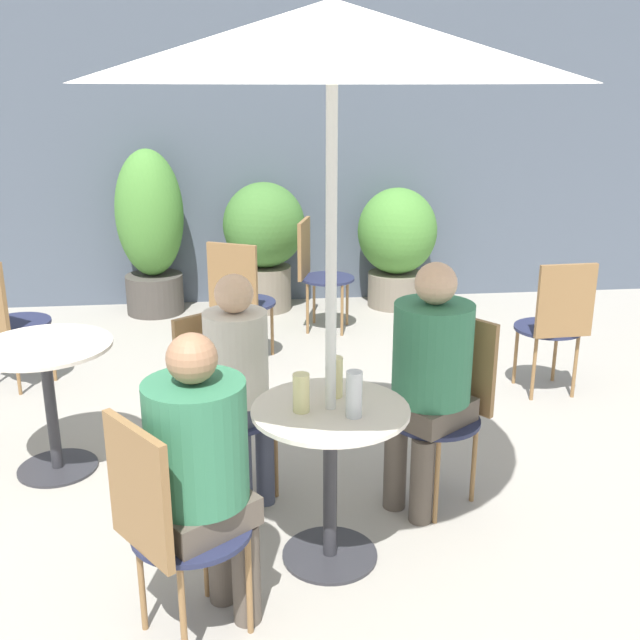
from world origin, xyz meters
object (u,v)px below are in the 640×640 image
beer_glass_1 (354,394)px  cafe_table_near (330,453)px  bistro_chair_2 (165,516)px  beer_glass_0 (301,393)px  beer_glass_2 (334,377)px  potted_plant_0 (151,229)px  bistro_chair_5 (239,292)px  seated_person_1 (238,370)px  bistro_chair_1 (220,390)px  bistro_chair_6 (557,318)px  seated_person_0 (430,369)px  umbrella (332,42)px  bistro_chair_4 (315,265)px  bistro_chair_0 (449,394)px  cafe_table_far (48,380)px  bistro_chair_3 (2,312)px  seated_person_2 (201,461)px  potted_plant_2 (397,241)px  potted_plant_1 (264,236)px

beer_glass_1 → cafe_table_near: bearing=132.2°
bistro_chair_2 → beer_glass_0: (0.51, 0.45, 0.25)m
beer_glass_2 → potted_plant_0: potted_plant_0 is taller
beer_glass_0 → beer_glass_1: 0.22m
bistro_chair_5 → seated_person_1: bearing=116.1°
bistro_chair_1 → bistro_chair_6: (2.11, 0.94, 0.00)m
seated_person_0 → umbrella: size_ratio=0.54×
bistro_chair_6 → bistro_chair_4: bearing=-51.6°
beer_glass_1 → beer_glass_0: bearing=160.4°
bistro_chair_5 → bistro_chair_0: bearing=143.8°
bistro_chair_1 → bistro_chair_5: (0.10, 1.76, 0.00)m
bistro_chair_4 → cafe_table_far: bearing=160.5°
bistro_chair_0 → seated_person_0: 0.23m
bistro_chair_6 → seated_person_1: size_ratio=0.79×
cafe_table_far → seated_person_1: 1.08m
bistro_chair_1 → bistro_chair_6: same height
cafe_table_near → seated_person_1: seated_person_1 is taller
bistro_chair_3 → potted_plant_0: bearing=-77.5°
bistro_chair_5 → seated_person_2: bearing=113.4°
bistro_chair_3 → beer_glass_1: 2.97m
cafe_table_far → seated_person_2: seated_person_2 is taller
bistro_chair_3 → bistro_chair_5: bearing=-131.0°
bistro_chair_3 → beer_glass_2: bistro_chair_3 is taller
bistro_chair_5 → umbrella: bearing=125.0°
cafe_table_far → bistro_chair_2: bistro_chair_2 is taller
potted_plant_2 → cafe_table_near: bearing=-105.8°
bistro_chair_3 → seated_person_0: bearing=-177.3°
cafe_table_far → bistro_chair_0: size_ratio=0.78×
cafe_table_far → bistro_chair_4: size_ratio=0.78×
bistro_chair_1 → bistro_chair_4: size_ratio=1.00×
bistro_chair_0 → potted_plant_1: bearing=156.9°
bistro_chair_1 → beer_glass_1: bearing=-89.2°
beer_glass_1 → potted_plant_0: size_ratio=0.13×
cafe_table_far → potted_plant_2: size_ratio=0.66×
cafe_table_near → beer_glass_0: size_ratio=4.40×
bistro_chair_6 → potted_plant_2: (-0.59, 2.17, 0.06)m
bistro_chair_3 → potted_plant_0: 1.86m
cafe_table_far → beer_glass_1: 1.78m
seated_person_0 → beer_glass_0: bearing=-94.4°
cafe_table_far → seated_person_0: (1.87, -0.55, 0.20)m
seated_person_2 → beer_glass_1: bearing=-100.8°
bistro_chair_2 → beer_glass_1: (0.72, 0.38, 0.26)m
bistro_chair_2 → seated_person_0: seated_person_0 is taller
cafe_table_far → beer_glass_2: (1.39, -0.80, 0.28)m
bistro_chair_6 → bistro_chair_5: bearing=-25.2°
bistro_chair_0 → umbrella: 1.76m
seated_person_1 → potted_plant_0: bearing=66.6°
cafe_table_far → bistro_chair_5: bearing=56.0°
bistro_chair_1 → beer_glass_1: bistro_chair_1 is taller
beer_glass_2 → bistro_chair_4: bearing=85.7°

